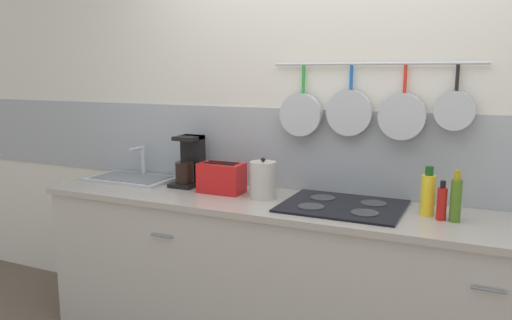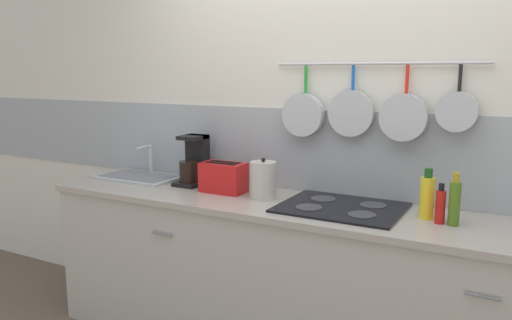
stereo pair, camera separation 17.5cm
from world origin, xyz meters
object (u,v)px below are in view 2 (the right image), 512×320
(bottle_sesame_oil, at_px, (440,206))
(bottle_olive_oil, at_px, (455,202))
(coffee_maker, at_px, (194,163))
(kettle, at_px, (263,180))
(toaster, at_px, (223,177))
(bottle_dish_soap, at_px, (427,196))

(bottle_sesame_oil, distance_m, bottle_olive_oil, 0.07)
(bottle_sesame_oil, bearing_deg, bottle_olive_oil, -2.67)
(coffee_maker, distance_m, kettle, 0.57)
(toaster, bearing_deg, bottle_sesame_oil, -2.01)
(toaster, height_order, kettle, kettle)
(coffee_maker, height_order, bottle_sesame_oil, coffee_maker)
(coffee_maker, relative_size, toaster, 1.12)
(coffee_maker, relative_size, bottle_olive_oil, 1.25)
(kettle, xyz_separation_m, bottle_olive_oil, (1.01, -0.02, 0.01))
(kettle, bearing_deg, bottle_olive_oil, -1.34)
(bottle_dish_soap, distance_m, bottle_sesame_oil, 0.09)
(bottle_dish_soap, bearing_deg, bottle_olive_oil, -24.27)
(kettle, bearing_deg, toaster, 175.42)
(bottle_dish_soap, xyz_separation_m, bottle_olive_oil, (0.13, -0.06, 0.00))
(bottle_olive_oil, bearing_deg, bottle_sesame_oil, 177.33)
(bottle_dish_soap, xyz_separation_m, bottle_sesame_oil, (0.07, -0.06, -0.02))
(toaster, xyz_separation_m, bottle_olive_oil, (1.29, -0.05, 0.02))
(coffee_maker, bearing_deg, bottle_sesame_oil, -5.31)
(bottle_sesame_oil, bearing_deg, coffee_maker, 174.69)
(toaster, relative_size, bottle_olive_oil, 1.11)
(coffee_maker, distance_m, bottle_olive_oil, 1.58)
(kettle, xyz_separation_m, bottle_dish_soap, (0.88, 0.04, 0.00))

